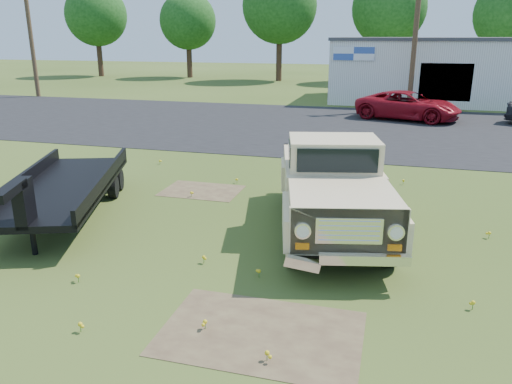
# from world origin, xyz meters

# --- Properties ---
(ground) EXTENTS (140.00, 140.00, 0.00)m
(ground) POSITION_xyz_m (0.00, 0.00, 0.00)
(ground) COLOR #334716
(ground) RESTS_ON ground
(asphalt_lot) EXTENTS (90.00, 14.00, 0.02)m
(asphalt_lot) POSITION_xyz_m (0.00, 15.00, 0.00)
(asphalt_lot) COLOR black
(asphalt_lot) RESTS_ON ground
(dirt_patch_a) EXTENTS (3.00, 2.00, 0.01)m
(dirt_patch_a) POSITION_xyz_m (1.50, -3.00, 0.00)
(dirt_patch_a) COLOR #4F3B2A
(dirt_patch_a) RESTS_ON ground
(dirt_patch_b) EXTENTS (2.20, 1.60, 0.01)m
(dirt_patch_b) POSITION_xyz_m (-2.00, 3.50, 0.00)
(dirt_patch_b) COLOR #4F3B2A
(dirt_patch_b) RESTS_ON ground
(commercial_building) EXTENTS (14.20, 8.20, 4.15)m
(commercial_building) POSITION_xyz_m (6.00, 26.99, 2.10)
(commercial_building) COLOR silver
(commercial_building) RESTS_ON ground
(utility_pole_west) EXTENTS (1.60, 0.30, 9.00)m
(utility_pole_west) POSITION_xyz_m (-22.00, 22.00, 4.60)
(utility_pole_west) COLOR #452C20
(utility_pole_west) RESTS_ON ground
(utility_pole_mid) EXTENTS (1.60, 0.30, 9.00)m
(utility_pole_mid) POSITION_xyz_m (4.00, 22.00, 4.60)
(utility_pole_mid) COLOR #452C20
(utility_pole_mid) RESTS_ON ground
(treeline_a) EXTENTS (6.40, 6.40, 9.52)m
(treeline_a) POSITION_xyz_m (-28.00, 40.00, 6.30)
(treeline_a) COLOR #3D261B
(treeline_a) RESTS_ON ground
(treeline_b) EXTENTS (5.76, 5.76, 8.57)m
(treeline_b) POSITION_xyz_m (-18.00, 41.00, 5.67)
(treeline_b) COLOR #3D261B
(treeline_b) RESTS_ON ground
(treeline_c) EXTENTS (7.04, 7.04, 10.47)m
(treeline_c) POSITION_xyz_m (-8.00, 39.50, 6.93)
(treeline_c) COLOR #3D261B
(treeline_c) RESTS_ON ground
(treeline_d) EXTENTS (6.72, 6.72, 10.00)m
(treeline_d) POSITION_xyz_m (2.00, 40.50, 6.62)
(treeline_d) COLOR #3D261B
(treeline_d) RESTS_ON ground
(treeline_e) EXTENTS (6.08, 6.08, 9.04)m
(treeline_e) POSITION_xyz_m (12.00, 39.00, 5.98)
(treeline_e) COLOR #3D261B
(treeline_e) RESTS_ON ground
(vintage_pickup_truck) EXTENTS (3.60, 6.31, 2.16)m
(vintage_pickup_truck) POSITION_xyz_m (1.96, 1.47, 1.08)
(vintage_pickup_truck) COLOR #CEB88A
(vintage_pickup_truck) RESTS_ON ground
(flatbed_trailer) EXTENTS (4.04, 6.53, 1.69)m
(flatbed_trailer) POSITION_xyz_m (-4.49, 0.72, 0.84)
(flatbed_trailer) COLOR black
(flatbed_trailer) RESTS_ON ground
(red_pickup) EXTENTS (5.79, 3.85, 1.48)m
(red_pickup) POSITION_xyz_m (3.87, 18.24, 0.74)
(red_pickup) COLOR maroon
(red_pickup) RESTS_ON ground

